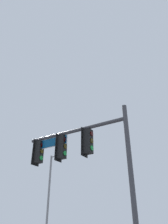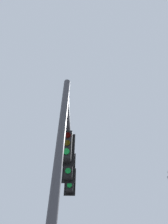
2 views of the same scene
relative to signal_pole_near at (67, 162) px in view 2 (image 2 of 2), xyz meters
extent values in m
cylinder|color=#47474C|center=(-2.33, -0.42, -1.39)|extent=(0.19, 0.19, 5.90)
cylinder|color=#47474C|center=(0.21, 0.04, 0.96)|extent=(5.13, 1.08, 0.17)
cube|color=black|center=(-0.36, -0.07, 0.29)|extent=(0.12, 0.52, 1.30)
cube|color=black|center=(-0.55, -0.10, 0.29)|extent=(0.41, 0.38, 1.10)
cylinder|color=black|center=(-0.55, -0.10, 0.90)|extent=(0.04, 0.04, 0.12)
cylinder|color=#340503|center=(-0.75, -0.13, 0.62)|extent=(0.07, 0.22, 0.22)
cylinder|color=#392D05|center=(-0.75, -0.13, 0.29)|extent=(0.07, 0.22, 0.22)
cylinder|color=green|center=(-0.75, -0.13, -0.04)|extent=(0.07, 0.22, 0.22)
cube|color=black|center=(1.04, 0.19, 0.29)|extent=(0.12, 0.52, 1.30)
cube|color=black|center=(0.85, 0.15, 0.29)|extent=(0.41, 0.38, 1.10)
cylinder|color=black|center=(0.85, 0.15, 0.90)|extent=(0.04, 0.04, 0.12)
cylinder|color=#340503|center=(0.65, 0.12, 0.62)|extent=(0.07, 0.22, 0.22)
cylinder|color=#392D05|center=(0.65, 0.12, 0.29)|extent=(0.07, 0.22, 0.22)
cylinder|color=green|center=(0.65, 0.12, -0.04)|extent=(0.07, 0.22, 0.22)
cube|color=black|center=(2.44, 0.44, 0.29)|extent=(0.12, 0.52, 1.30)
cube|color=black|center=(2.25, 0.41, 0.29)|extent=(0.41, 0.38, 1.10)
cylinder|color=black|center=(2.25, 0.41, 0.90)|extent=(0.04, 0.04, 0.12)
cylinder|color=#340503|center=(2.06, 0.37, 0.62)|extent=(0.07, 0.22, 0.22)
cylinder|color=#392D05|center=(2.06, 0.37, 0.29)|extent=(0.07, 0.22, 0.22)
cylinder|color=green|center=(2.06, 0.37, -0.04)|extent=(0.07, 0.22, 0.22)
cube|color=#0A4C7F|center=(1.58, 0.28, 0.65)|extent=(1.98, 0.39, 0.43)
cube|color=white|center=(1.58, 0.28, 0.65)|extent=(2.04, 0.39, 0.49)
camera|label=1|loc=(-6.44, 6.80, -3.10)|focal=35.00mm
camera|label=2|loc=(-5.62, -1.49, -3.06)|focal=28.00mm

